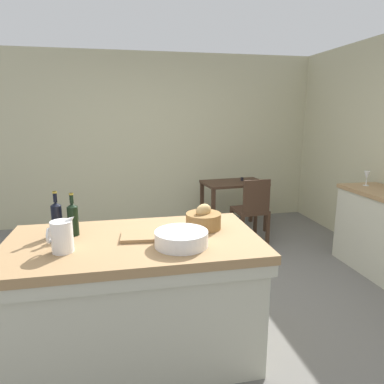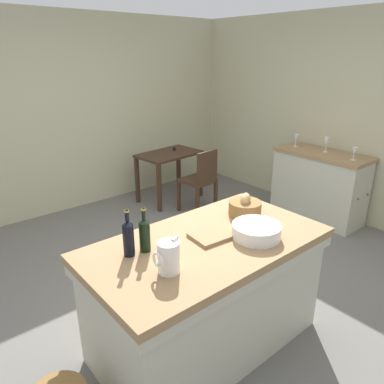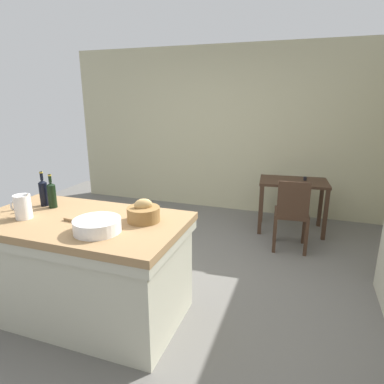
% 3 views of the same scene
% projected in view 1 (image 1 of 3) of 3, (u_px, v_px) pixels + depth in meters
% --- Properties ---
extents(ground_plane, '(6.76, 6.76, 0.00)m').
position_uv_depth(ground_plane, '(180.00, 302.00, 3.20)').
color(ground_plane, '#66635E').
extents(wall_back, '(5.32, 0.12, 2.60)m').
position_uv_depth(wall_back, '(152.00, 140.00, 5.39)').
color(wall_back, '#B7B28E').
rests_on(wall_back, ground).
extents(island_table, '(1.70, 0.93, 0.88)m').
position_uv_depth(island_table, '(136.00, 294.00, 2.41)').
color(island_table, '#99754C').
rests_on(island_table, ground).
extents(writing_desk, '(0.95, 0.64, 0.77)m').
position_uv_depth(writing_desk, '(234.00, 190.00, 5.11)').
color(writing_desk, '#3D281C').
rests_on(writing_desk, ground).
extents(wooden_chair, '(0.43, 0.43, 0.90)m').
position_uv_depth(wooden_chair, '(252.00, 209.00, 4.50)').
color(wooden_chair, '#3D281C').
rests_on(wooden_chair, ground).
extents(pitcher, '(0.17, 0.13, 0.24)m').
position_uv_depth(pitcher, '(62.00, 236.00, 2.09)').
color(pitcher, white).
rests_on(pitcher, island_table).
extents(wash_bowl, '(0.34, 0.34, 0.10)m').
position_uv_depth(wash_bowl, '(181.00, 238.00, 2.20)').
color(wash_bowl, white).
rests_on(wash_bowl, island_table).
extents(bread_basket, '(0.26, 0.26, 0.18)m').
position_uv_depth(bread_basket, '(203.00, 220.00, 2.52)').
color(bread_basket, olive).
rests_on(bread_basket, island_table).
extents(cutting_board, '(0.32, 0.25, 0.02)m').
position_uv_depth(cutting_board, '(143.00, 236.00, 2.35)').
color(cutting_board, '#99754C').
rests_on(cutting_board, island_table).
extents(wine_bottle_dark, '(0.07, 0.07, 0.30)m').
position_uv_depth(wine_bottle_dark, '(73.00, 218.00, 2.37)').
color(wine_bottle_dark, black).
rests_on(wine_bottle_dark, island_table).
extents(wine_bottle_amber, '(0.07, 0.07, 0.31)m').
position_uv_depth(wine_bottle_amber, '(57.00, 218.00, 2.37)').
color(wine_bottle_amber, black).
rests_on(wine_bottle_amber, island_table).
extents(wine_glass_middle, '(0.07, 0.07, 0.17)m').
position_uv_depth(wine_glass_middle, '(367.00, 176.00, 3.93)').
color(wine_glass_middle, white).
rests_on(wine_glass_middle, side_cabinet).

